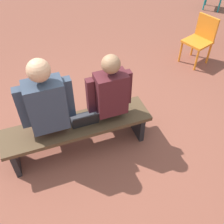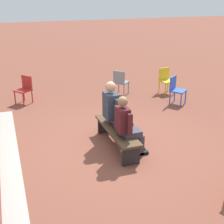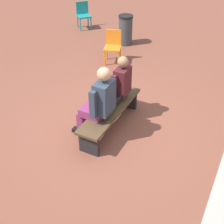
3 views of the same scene
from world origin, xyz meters
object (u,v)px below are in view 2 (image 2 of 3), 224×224
plastic_chair_far_left (120,81)px  plastic_chair_far_right (166,79)px  plastic_chair_near_bench_right (25,88)px  laptop (118,128)px  plastic_chair_mid_courtyard (176,88)px  person_student (127,125)px  person_adult (115,110)px  bench (117,133)px

plastic_chair_far_left → plastic_chair_far_right: 1.55m
plastic_chair_near_bench_right → plastic_chair_far_right: size_ratio=1.00×
laptop → plastic_chair_mid_courtyard: (2.16, -2.71, -0.02)m
person_student → laptop: size_ratio=4.15×
plastic_chair_mid_courtyard → plastic_chair_far_right: bearing=-12.3°
plastic_chair_near_bench_right → laptop: bearing=-156.8°
person_adult → bench: bearing=166.5°
plastic_chair_mid_courtyard → plastic_chair_far_right: size_ratio=1.00×
person_adult → plastic_chair_far_left: person_adult is taller
bench → plastic_chair_far_left: size_ratio=2.14×
bench → plastic_chair_near_bench_right: size_ratio=2.14×
person_adult → plastic_chair_far_right: (2.83, -2.85, -0.28)m
laptop → plastic_chair_far_left: (3.49, -1.40, -0.02)m
laptop → plastic_chair_far_left: plastic_chair_far_left is taller
person_adult → plastic_chair_far_right: size_ratio=1.71×
person_adult → plastic_chair_far_right: person_adult is taller
laptop → plastic_chair_far_left: size_ratio=0.38×
person_student → plastic_chair_near_bench_right: 4.45m
plastic_chair_far_left → plastic_chair_far_right: (-0.26, -1.53, 0.00)m
person_student → plastic_chair_far_right: 4.57m
plastic_chair_near_bench_right → plastic_chair_mid_courtyard: size_ratio=1.00×
person_student → laptop: person_student is taller
person_adult → plastic_chair_near_bench_right: bearing=26.8°
bench → plastic_chair_near_bench_right: (3.68, 1.63, 0.13)m
laptop → plastic_chair_near_bench_right: 4.11m
plastic_chair_far_right → person_adult: bearing=134.8°
plastic_chair_mid_courtyard → plastic_chair_far_left: (1.32, 1.30, 0.00)m
plastic_chair_far_right → bench: bearing=137.0°
person_adult → person_student: bearing=179.5°
bench → person_student: bearing=-171.0°
person_adult → plastic_chair_near_bench_right: person_adult is taller
laptop → plastic_chair_far_left: bearing=-21.9°
plastic_chair_near_bench_right → person_student: bearing=-157.5°
laptop → plastic_chair_near_bench_right: plastic_chair_near_bench_right is taller
person_student → laptop: (0.33, 0.08, -0.21)m
bench → person_adult: size_ratio=1.25×
person_adult → plastic_chair_far_left: (3.09, -1.32, -0.28)m
bench → laptop: (-0.09, 0.01, 0.15)m
laptop → plastic_chair_near_bench_right: bearing=23.2°
person_student → plastic_chair_far_left: size_ratio=1.58×
bench → plastic_chair_mid_courtyard: plastic_chair_mid_courtyard is taller
plastic_chair_mid_courtyard → person_adult: bearing=124.1°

